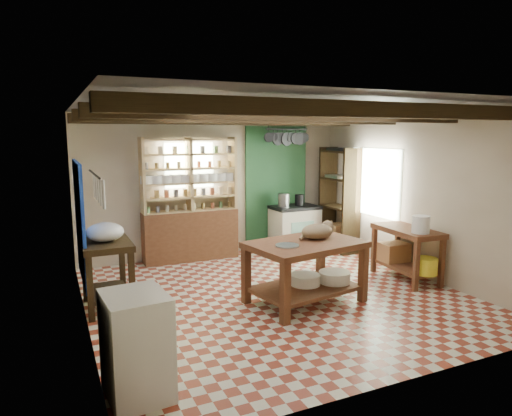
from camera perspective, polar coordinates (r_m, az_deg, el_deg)
name	(u,v)px	position (r m, az deg, el deg)	size (l,w,h in m)	color
floor	(276,296)	(6.55, 2.52, -10.96)	(5.00, 5.00, 0.02)	maroon
ceiling	(277,107)	(6.16, 2.69, 12.47)	(5.00, 5.00, 0.02)	#49494E
wall_back	(215,186)	(8.51, -5.10, 2.77)	(5.00, 0.04, 2.60)	beige
wall_front	(407,244)	(4.20, 18.39, -4.33)	(5.00, 0.04, 2.60)	beige
wall_left	(81,218)	(5.56, -20.98, -1.23)	(0.04, 5.00, 2.60)	beige
wall_right	(417,195)	(7.68, 19.45, 1.59)	(0.04, 5.00, 2.60)	beige
ceiling_beams	(277,117)	(6.16, 2.69, 11.35)	(5.00, 3.80, 0.15)	#302211
blue_wall_patch	(80,222)	(6.48, -21.14, -1.62)	(0.04, 1.40, 1.60)	#173CB1
green_wall_patch	(276,186)	(8.98, 2.52, 2.81)	(1.30, 0.04, 2.30)	#1F4F2A
window_back	(189,165)	(8.30, -8.36, 5.32)	(0.90, 0.02, 0.80)	white
window_right	(375,182)	(8.40, 14.66, 3.11)	(0.02, 1.30, 1.20)	white
utensil_rail	(95,187)	(4.31, -19.50, 2.44)	(0.06, 0.90, 0.28)	black
pot_rack	(287,138)	(8.55, 3.86, 8.73)	(0.86, 0.12, 0.36)	black
shelving_unit	(190,200)	(8.19, -8.27, 1.05)	(1.70, 0.34, 2.20)	tan
tall_rack	(339,200)	(8.96, 10.35, 1.05)	(0.40, 0.86, 2.00)	#302211
work_table	(305,272)	(6.21, 6.14, -7.98)	(1.48, 0.99, 0.84)	brown
stove	(295,228)	(8.94, 4.84, -2.50)	(0.90, 0.60, 0.88)	silver
prep_table	(107,275)	(6.29, -18.09, -7.92)	(0.61, 0.88, 0.89)	#302211
white_cabinet	(136,345)	(4.21, -14.73, -16.27)	(0.51, 0.61, 0.92)	white
right_counter	(406,254)	(7.50, 18.25, -5.46)	(0.57, 1.14, 0.82)	brown
cat	(317,231)	(6.28, 7.66, -2.91)	(0.45, 0.34, 0.20)	#997D59
steel_tray	(287,245)	(5.84, 3.92, -4.70)	(0.30, 0.30, 0.02)	#9D9EA4
basin_large	(305,280)	(6.32, 6.17, -8.89)	(0.41, 0.41, 0.14)	white
basin_small	(334,277)	(6.47, 9.77, -8.48)	(0.43, 0.43, 0.15)	white
kettle_left	(284,200)	(8.72, 3.49, 0.97)	(0.22, 0.22, 0.25)	#9D9EA4
kettle_right	(299,200)	(8.90, 5.44, 1.00)	(0.17, 0.17, 0.22)	black
enamel_bowl	(105,232)	(6.15, -18.36, -2.86)	(0.47, 0.47, 0.24)	white
white_bucket	(421,224)	(7.10, 19.91, -1.94)	(0.25, 0.25, 0.25)	white
wicker_basket	(394,252)	(7.74, 16.85, -5.28)	(0.42, 0.34, 0.30)	#A36E41
yellow_tub	(426,266)	(7.19, 20.46, -6.80)	(0.33, 0.33, 0.24)	yellow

